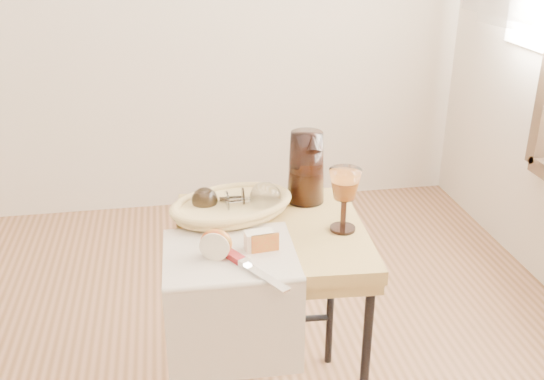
{
  "coord_description": "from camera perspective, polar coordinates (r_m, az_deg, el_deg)",
  "views": [
    {
      "loc": [
        0.33,
        -1.21,
        1.39
      ],
      "look_at": [
        0.57,
        0.21,
        0.75
      ],
      "focal_mm": 41.03,
      "sensor_mm": 36.0,
      "label": 1
    }
  ],
  "objects": [
    {
      "name": "apple_wedge",
      "position": [
        1.53,
        -1.18,
        -4.64
      ],
      "size": [
        0.07,
        0.04,
        0.05
      ],
      "primitive_type": "cube",
      "rotation": [
        0.0,
        0.0,
        0.11
      ],
      "color": "#FBE8C3",
      "rests_on": "tea_towel"
    },
    {
      "name": "apple_half",
      "position": [
        1.5,
        -5.13,
        -4.83
      ],
      "size": [
        0.09,
        0.06,
        0.07
      ],
      "primitive_type": "ellipsoid",
      "rotation": [
        0.0,
        0.0,
        -0.31
      ],
      "color": "#B5120D",
      "rests_on": "tea_towel"
    },
    {
      "name": "bread_basket",
      "position": [
        1.7,
        -3.7,
        -1.71
      ],
      "size": [
        0.36,
        0.3,
        0.05
      ],
      "primitive_type": null,
      "rotation": [
        0.0,
        0.0,
        0.33
      ],
      "color": "#C19646",
      "rests_on": "side_table"
    },
    {
      "name": "side_table",
      "position": [
        1.81,
        -0.11,
        -12.48
      ],
      "size": [
        0.53,
        0.53,
        0.63
      ],
      "primitive_type": null,
      "rotation": [
        0.0,
        0.0,
        -0.06
      ],
      "color": "brown",
      "rests_on": "floor"
    },
    {
      "name": "goblet_lying_a",
      "position": [
        1.7,
        -4.68,
        -0.83
      ],
      "size": [
        0.12,
        0.08,
        0.07
      ],
      "primitive_type": null,
      "rotation": [
        0.0,
        0.0,
        3.11
      ],
      "color": "#2E2318",
      "rests_on": "bread_basket"
    },
    {
      "name": "tea_towel",
      "position": [
        1.53,
        -3.91,
        -5.85
      ],
      "size": [
        0.33,
        0.3,
        0.01
      ],
      "primitive_type": "cube",
      "rotation": [
        0.0,
        0.0,
        -0.03
      ],
      "color": "white",
      "rests_on": "side_table"
    },
    {
      "name": "goblet_lying_b",
      "position": [
        1.68,
        -2.12,
        -0.86
      ],
      "size": [
        0.15,
        0.09,
        0.09
      ],
      "primitive_type": null,
      "rotation": [
        0.0,
        0.0,
        0.04
      ],
      "color": "white",
      "rests_on": "bread_basket"
    },
    {
      "name": "wine_goblet",
      "position": [
        1.61,
        6.63,
        -0.92
      ],
      "size": [
        0.11,
        0.11,
        0.17
      ],
      "primitive_type": null,
      "rotation": [
        0.0,
        0.0,
        0.3
      ],
      "color": "white",
      "rests_on": "side_table"
    },
    {
      "name": "pitcher",
      "position": [
        1.77,
        3.15,
        2.11
      ],
      "size": [
        0.18,
        0.24,
        0.25
      ],
      "primitive_type": null,
      "rotation": [
        0.0,
        0.0,
        -0.12
      ],
      "color": "black",
      "rests_on": "side_table"
    },
    {
      "name": "table_knife",
      "position": [
        1.45,
        -2.28,
        -6.81
      ],
      "size": [
        0.15,
        0.23,
        0.02
      ],
      "primitive_type": null,
      "rotation": [
        0.0,
        0.0,
        -1.03
      ],
      "color": "silver",
      "rests_on": "tea_towel"
    }
  ]
}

